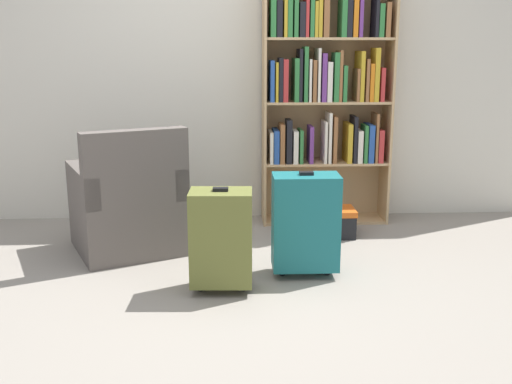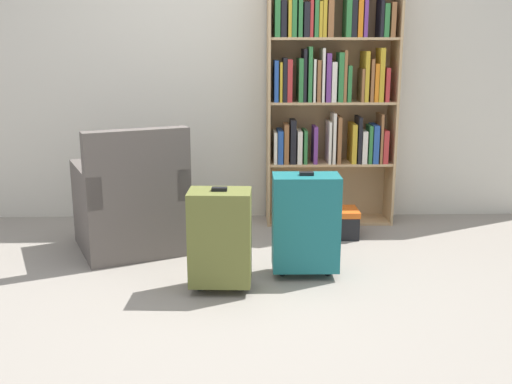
{
  "view_description": "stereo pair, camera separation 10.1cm",
  "coord_description": "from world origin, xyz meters",
  "px_view_note": "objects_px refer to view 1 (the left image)",
  "views": [
    {
      "loc": [
        -0.07,
        -3.24,
        1.42
      ],
      "look_at": [
        0.12,
        0.32,
        0.55
      ],
      "focal_mm": 41.78,
      "sensor_mm": 36.0,
      "label": 1
    },
    {
      "loc": [
        0.03,
        -3.25,
        1.42
      ],
      "look_at": [
        0.12,
        0.32,
        0.55
      ],
      "focal_mm": 41.78,
      "sensor_mm": 36.0,
      "label": 2
    }
  ],
  "objects_px": {
    "bookshelf": "(325,87)",
    "storage_box": "(325,221)",
    "mug": "(194,244)",
    "armchair": "(129,208)",
    "suitcase_olive": "(221,238)",
    "suitcase_teal": "(305,222)"
  },
  "relations": [
    {
      "from": "mug",
      "to": "storage_box",
      "type": "distance_m",
      "value": 1.04
    },
    {
      "from": "suitcase_teal",
      "to": "suitcase_olive",
      "type": "distance_m",
      "value": 0.58
    },
    {
      "from": "storage_box",
      "to": "suitcase_teal",
      "type": "relative_size",
      "value": 0.66
    },
    {
      "from": "suitcase_olive",
      "to": "bookshelf",
      "type": "bearing_deg",
      "value": 60.04
    },
    {
      "from": "bookshelf",
      "to": "mug",
      "type": "height_order",
      "value": "bookshelf"
    },
    {
      "from": "armchair",
      "to": "suitcase_teal",
      "type": "xyz_separation_m",
      "value": [
        1.19,
        -0.53,
        0.03
      ]
    },
    {
      "from": "storage_box",
      "to": "suitcase_teal",
      "type": "distance_m",
      "value": 0.87
    },
    {
      "from": "mug",
      "to": "suitcase_teal",
      "type": "bearing_deg",
      "value": -34.54
    },
    {
      "from": "armchair",
      "to": "suitcase_olive",
      "type": "xyz_separation_m",
      "value": [
        0.66,
        -0.76,
        0.01
      ]
    },
    {
      "from": "suitcase_teal",
      "to": "suitcase_olive",
      "type": "bearing_deg",
      "value": -156.77
    },
    {
      "from": "mug",
      "to": "suitcase_olive",
      "type": "xyz_separation_m",
      "value": [
        0.2,
        -0.73,
        0.28
      ]
    },
    {
      "from": "storage_box",
      "to": "suitcase_olive",
      "type": "relative_size",
      "value": 0.7
    },
    {
      "from": "suitcase_teal",
      "to": "bookshelf",
      "type": "bearing_deg",
      "value": 76.0
    },
    {
      "from": "armchair",
      "to": "bookshelf",
      "type": "bearing_deg",
      "value": 24.81
    },
    {
      "from": "bookshelf",
      "to": "mug",
      "type": "distance_m",
      "value": 1.64
    },
    {
      "from": "armchair",
      "to": "suitcase_teal",
      "type": "distance_m",
      "value": 1.3
    },
    {
      "from": "storage_box",
      "to": "suitcase_olive",
      "type": "height_order",
      "value": "suitcase_olive"
    },
    {
      "from": "armchair",
      "to": "suitcase_olive",
      "type": "bearing_deg",
      "value": -48.98
    },
    {
      "from": "armchair",
      "to": "storage_box",
      "type": "bearing_deg",
      "value": 10.27
    },
    {
      "from": "bookshelf",
      "to": "storage_box",
      "type": "bearing_deg",
      "value": -95.26
    },
    {
      "from": "mug",
      "to": "storage_box",
      "type": "bearing_deg",
      "value": 16.22
    },
    {
      "from": "mug",
      "to": "suitcase_olive",
      "type": "relative_size",
      "value": 0.19
    }
  ]
}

